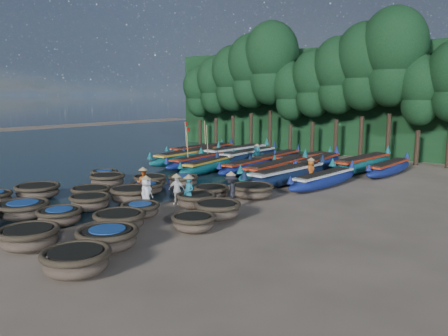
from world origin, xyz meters
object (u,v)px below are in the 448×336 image
Objects in this scene: fisherman_3 at (231,191)px; coracle_10 at (38,191)px; long_boat_2 at (188,157)px; long_boat_14 at (304,160)px; long_boat_13 at (276,159)px; coracle_11 at (91,193)px; long_boat_11 at (237,153)px; long_boat_6 at (277,169)px; long_boat_17 at (389,168)px; coracle_22 at (183,180)px; long_boat_10 at (210,151)px; long_boat_3 at (198,161)px; fisherman_5 at (257,156)px; coracle_3 at (29,237)px; coracle_14 at (193,222)px; coracle_23 at (211,192)px; coracle_6 at (23,209)px; long_boat_4 at (209,165)px; fisherman_0 at (146,192)px; long_boat_7 at (288,175)px; long_boat_16 at (362,164)px; coracle_13 at (140,209)px; coracle_18 at (196,200)px; fisherman_4 at (177,188)px; coracle_9 at (108,238)px; fisherman_6 at (311,170)px; long_boat_5 at (250,166)px; coracle_7 at (60,216)px; coracle_19 at (218,210)px; coracle_16 at (146,188)px; fisherman_2 at (143,182)px; coracle_20 at (104,175)px; long_boat_15 at (318,164)px; coracle_4 at (76,261)px; coracle_15 at (107,180)px; coracle_17 at (131,194)px; fisherman_1 at (189,192)px; coracle_24 at (252,190)px; long_boat_8 at (324,179)px; coracle_21 at (150,180)px; coracle_8 at (120,220)px; long_boat_12 at (248,156)px; long_boat_9 at (196,150)px.

coracle_10 is at bearing -96.98° from fisherman_3.
long_boat_14 is (7.93, 5.00, -0.08)m from long_boat_2.
coracle_11 is at bearing -97.46° from long_boat_13.
long_boat_6 is at bearing -31.31° from long_boat_11.
long_boat_17 is (10.04, 17.47, 0.08)m from coracle_11.
long_boat_10 reaches higher than coracle_22.
long_boat_3 is at bearing -83.33° from long_boat_11.
fisherman_5 is at bearing 139.44° from long_boat_6.
long_boat_3 is at bearing -69.40° from long_boat_10.
coracle_14 is (3.26, 5.26, -0.08)m from coracle_3.
fisherman_3 reaches higher than long_boat_6.
long_boat_10 is at bearing 130.12° from coracle_23.
long_boat_4 reaches higher than coracle_6.
long_boat_4 is 10.86m from fisherman_0.
long_boat_16 is at bearing 79.79° from long_boat_7.
coracle_23 is at bearing 86.04° from coracle_13.
coracle_18 is 1.18× the size of fisherman_4.
long_boat_16 is (6.49, 1.41, 0.07)m from long_boat_13.
long_boat_3 is at bearing 121.31° from coracle_9.
fisherman_6 reaches higher than long_boat_13.
long_boat_5 is 8.29m from long_boat_16.
long_boat_17 is at bearing 76.94° from coracle_3.
fisherman_4 is at bearing 76.76° from coracle_7.
long_boat_14 reaches higher than coracle_19.
coracle_16 is 3.33m from fisherman_0.
coracle_22 is 1.05× the size of fisherman_2.
long_boat_15 is at bearing 51.63° from coracle_20.
coracle_6 is 5.28m from coracle_13.
coracle_22 is 3.81m from coracle_23.
fisherman_3 reaches higher than coracle_22.
coracle_10 is at bearing 156.38° from coracle_4.
coracle_10 is 1.04× the size of coracle_15.
coracle_17 reaches higher than coracle_7.
long_boat_6 reaches higher than coracle_9.
fisherman_1 is (1.04, -9.87, 0.33)m from long_boat_6.
coracle_24 is (6.45, 5.72, 0.02)m from coracle_11.
long_boat_8 is at bearing 85.28° from coracle_19.
coracle_14 reaches higher than coracle_21.
coracle_7 is at bearing -158.55° from coracle_8.
coracle_15 is 15.74m from long_boat_14.
long_boat_12 is 6.38m from long_boat_15.
long_boat_16 is at bearing 60.92° from coracle_22.
fisherman_2 is at bearing -69.66° from long_boat_3.
long_boat_9 is at bearing 124.61° from coracle_13.
coracle_10 is 1.18× the size of coracle_23.
long_boat_5 reaches higher than coracle_15.
long_boat_5 reaches higher than coracle_10.
coracle_21 is 5.18m from coracle_23.
long_boat_5 is 4.30× the size of fisherman_0.
coracle_23 is 0.23× the size of long_boat_11.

